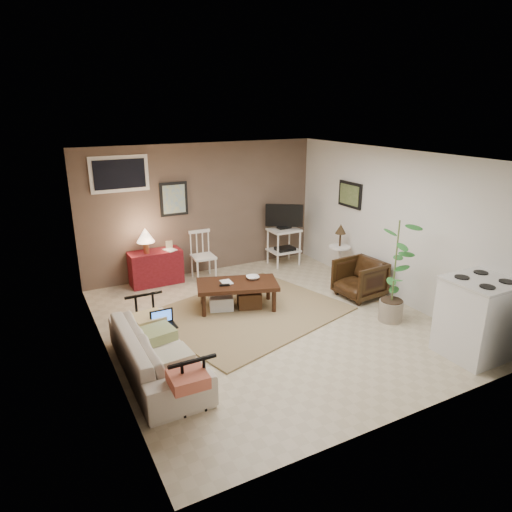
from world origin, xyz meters
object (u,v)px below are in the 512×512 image
red_console (155,264)px  potted_plant (395,268)px  sofa (157,344)px  stove (478,318)px  armchair (360,277)px  tv_stand (284,233)px  spindle_chair (203,257)px  side_table (340,245)px  coffee_table (237,294)px

red_console → potted_plant: size_ratio=0.68×
sofa → stove: size_ratio=1.85×
red_console → potted_plant: 4.06m
armchair → potted_plant: size_ratio=0.45×
tv_stand → armchair: size_ratio=1.76×
sofa → spindle_chair: bearing=-31.4°
sofa → side_table: side_table is taller
red_console → stove: size_ratio=1.02×
armchair → potted_plant: potted_plant is taller
spindle_chair → side_table: 2.48m
sofa → stove: 3.96m
spindle_chair → sofa: bearing=-121.4°
stove → armchair: bearing=92.2°
sofa → spindle_chair: spindle_chair is taller
coffee_table → spindle_chair: spindle_chair is taller
potted_plant → stove: bearing=-78.7°
tv_stand → potted_plant: 2.88m
red_console → tv_stand: 2.57m
sofa → potted_plant: bearing=-94.0°
red_console → armchair: red_console is taller
red_console → side_table: size_ratio=1.02×
coffee_table → potted_plant: bearing=-37.5°
spindle_chair → tv_stand: bearing=-1.1°
coffee_table → red_console: red_console is taller
sofa → tv_stand: size_ratio=1.57×
tv_stand → stove: 4.10m
tv_stand → stove: size_ratio=1.18×
spindle_chair → armchair: (1.96, -2.00, -0.07)m
potted_plant → side_table: bearing=78.1°
armchair → potted_plant: (-0.16, -0.90, 0.48)m
red_console → spindle_chair: red_console is taller
tv_stand → armchair: tv_stand is taller
potted_plant → stove: (0.24, -1.22, -0.31)m
sofa → potted_plant: 3.47m
tv_stand → side_table: bearing=-67.6°
sofa → side_table: size_ratio=1.86×
side_table → potted_plant: 1.77m
spindle_chair → armchair: size_ratio=1.27×
sofa → armchair: size_ratio=2.76×
red_console → armchair: (2.82, -2.13, -0.02)m
side_table → armchair: bearing=-104.0°
sofa → stove: stove is taller
tv_stand → armchair: bearing=-82.3°
red_console → potted_plant: (2.66, -3.04, 0.46)m
tv_stand → side_table: size_ratio=1.18×
side_table → potted_plant: potted_plant is taller
spindle_chair → tv_stand: 1.71m
side_table → armchair: 0.90m
spindle_chair → coffee_table: bearing=-91.3°
sofa → coffee_table: bearing=-53.7°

